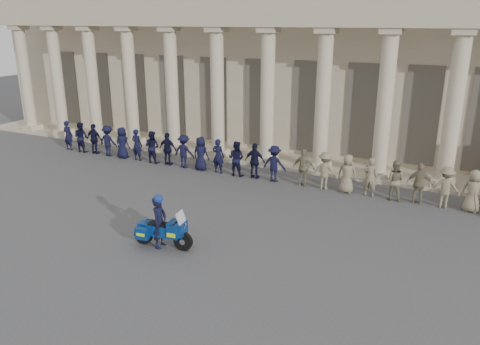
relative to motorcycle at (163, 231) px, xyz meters
name	(u,v)px	position (x,y,z in m)	size (l,w,h in m)	color
ground	(206,236)	(0.78, 1.22, -0.54)	(90.00, 90.00, 0.00)	#434345
building	(336,59)	(0.78, 15.96, 3.99)	(40.00, 12.50, 9.00)	tan
officer_rank	(240,159)	(-0.89, 7.15, 0.25)	(20.81, 0.59, 1.57)	black
motorcycle	(163,231)	(0.00, 0.00, 0.00)	(1.94, 0.84, 1.24)	black
rider	(159,221)	(-0.11, -0.01, 0.31)	(0.45, 0.63, 1.69)	black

